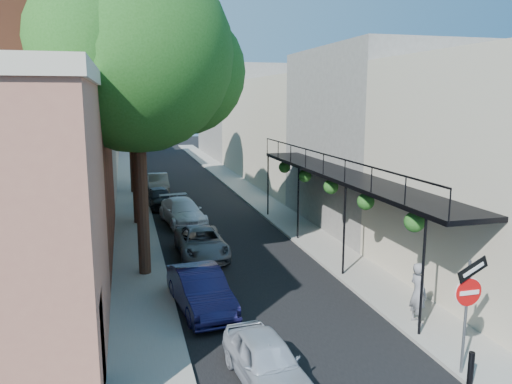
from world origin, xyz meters
TOP-DOWN VIEW (x-y plane):
  - road_surface at (0.00, 30.00)m, footprint 6.00×64.00m
  - sidewalk_left at (-4.00, 30.00)m, footprint 2.00×64.00m
  - sidewalk_right at (4.00, 30.00)m, footprint 2.00×64.00m
  - buildings_left at (-9.30, 28.76)m, footprint 10.10×59.10m
  - buildings_right at (8.99, 29.49)m, footprint 9.80×55.00m
  - sign_post at (3.16, 0.97)m, footprint 0.89×0.17m
  - bollard at (3.00, 0.50)m, footprint 0.14×0.14m
  - oak_near at (-3.37, 10.26)m, footprint 7.48×6.80m
  - oak_mid at (-3.42, 18.23)m, footprint 6.60×6.00m
  - oak_far at (-3.35, 27.27)m, footprint 7.70×7.00m
  - parked_car_a at (-1.40, 1.93)m, footprint 1.67×3.46m
  - parked_car_b at (-2.25, 6.42)m, footprint 1.82×4.07m
  - parked_car_c at (-1.40, 11.81)m, footprint 1.96×4.21m
  - parked_car_d at (-1.53, 17.52)m, footprint 2.39×4.70m
  - parked_car_e at (-2.43, 21.91)m, footprint 1.88×3.80m
  - parked_car_f at (-2.11, 27.32)m, footprint 1.40×3.87m
  - pedestrian at (3.64, 3.66)m, footprint 0.46×0.68m

SIDE VIEW (x-z plane):
  - road_surface at x=0.00m, z-range 0.00..0.01m
  - sidewalk_left at x=-4.00m, z-range 0.00..0.12m
  - sidewalk_right at x=4.00m, z-range 0.00..0.12m
  - bollard at x=3.00m, z-range 0.12..0.92m
  - parked_car_a at x=-1.40m, z-range 0.00..1.14m
  - parked_car_c at x=-1.40m, z-range 0.00..1.17m
  - parked_car_e at x=-2.43m, z-range 0.00..1.25m
  - parked_car_f at x=-2.11m, z-range 0.00..1.27m
  - parked_car_b at x=-2.25m, z-range 0.00..1.30m
  - parked_car_d at x=-1.53m, z-range 0.00..1.31m
  - pedestrian at x=3.64m, z-range 0.12..1.93m
  - sign_post at x=3.16m, z-range 0.54..3.53m
  - buildings_right at x=8.99m, z-range -0.58..9.42m
  - buildings_left at x=-9.30m, z-range -1.06..10.94m
  - oak_mid at x=-3.42m, z-range 1.96..12.16m
  - oak_near at x=-3.37m, z-range 2.17..13.59m
  - oak_far at x=-3.35m, z-range 2.31..14.21m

